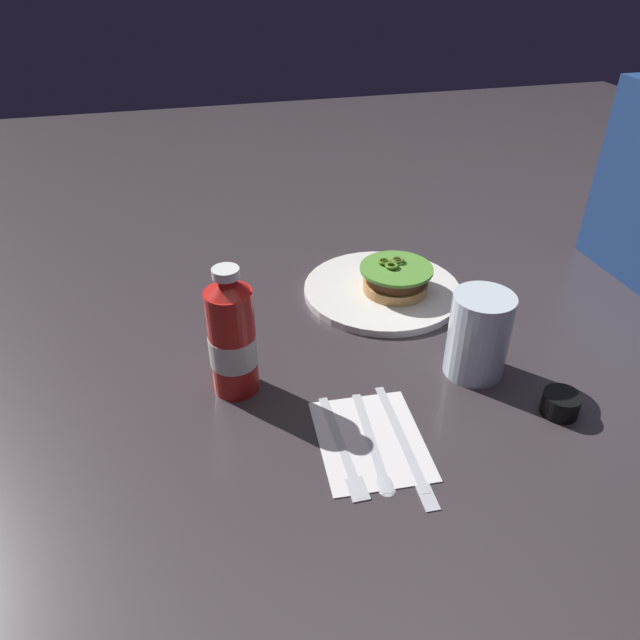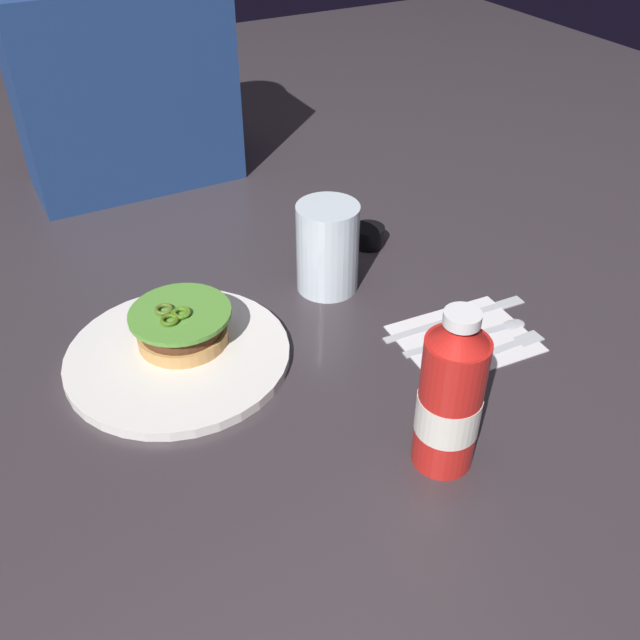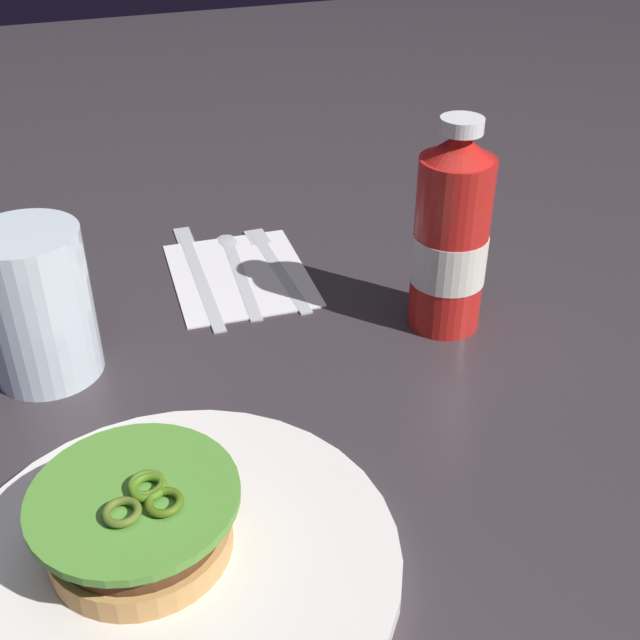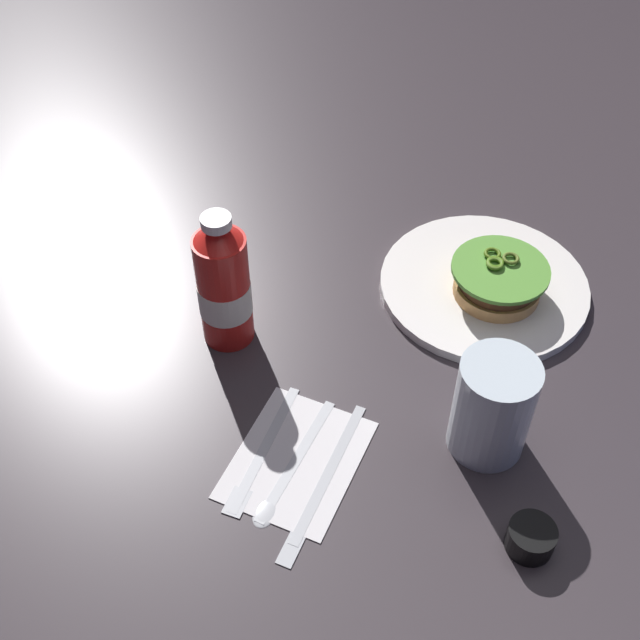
{
  "view_description": "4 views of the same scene",
  "coord_description": "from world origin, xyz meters",
  "px_view_note": "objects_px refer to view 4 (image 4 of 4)",
  "views": [
    {
      "loc": [
        0.79,
        -0.33,
        0.56
      ],
      "look_at": [
        0.07,
        -0.14,
        0.07
      ],
      "focal_mm": 33.73,
      "sensor_mm": 36.0,
      "label": 1
    },
    {
      "loc": [
        -0.24,
        -0.67,
        0.57
      ],
      "look_at": [
        0.07,
        -0.09,
        0.08
      ],
      "focal_mm": 39.21,
      "sensor_mm": 36.0,
      "label": 2
    },
    {
      "loc": [
        -0.43,
        0.05,
        0.41
      ],
      "look_at": [
        0.07,
        -0.14,
        0.06
      ],
      "focal_mm": 44.57,
      "sensor_mm": 36.0,
      "label": 3
    },
    {
      "loc": [
        0.75,
        0.09,
        0.79
      ],
      "look_at": [
        0.1,
        -0.15,
        0.06
      ],
      "focal_mm": 46.3,
      "sensor_mm": 36.0,
      "label": 4
    }
  ],
  "objects_px": {
    "water_glass": "(493,407)",
    "fork_utensil": "(258,458)",
    "butter_knife": "(320,489)",
    "spoon_utensil": "(285,477)",
    "ketchup_bottle": "(224,286)",
    "condiment_cup": "(531,538)",
    "napkin": "(297,459)",
    "burger_sandwich": "(498,280)",
    "dinner_plate": "(484,286)"
  },
  "relations": [
    {
      "from": "ketchup_bottle",
      "to": "water_glass",
      "type": "relative_size",
      "value": 1.5
    },
    {
      "from": "water_glass",
      "to": "butter_knife",
      "type": "height_order",
      "value": "water_glass"
    },
    {
      "from": "ketchup_bottle",
      "to": "fork_utensil",
      "type": "relative_size",
      "value": 1.05
    },
    {
      "from": "fork_utensil",
      "to": "napkin",
      "type": "bearing_deg",
      "value": 112.01
    },
    {
      "from": "napkin",
      "to": "butter_knife",
      "type": "xyz_separation_m",
      "value": [
        0.03,
        0.04,
        0.0
      ]
    },
    {
      "from": "ketchup_bottle",
      "to": "napkin",
      "type": "relative_size",
      "value": 1.15
    },
    {
      "from": "condiment_cup",
      "to": "butter_knife",
      "type": "relative_size",
      "value": 0.23
    },
    {
      "from": "napkin",
      "to": "butter_knife",
      "type": "bearing_deg",
      "value": 52.6
    },
    {
      "from": "water_glass",
      "to": "spoon_utensil",
      "type": "xyz_separation_m",
      "value": [
        0.13,
        -0.2,
        -0.06
      ]
    },
    {
      "from": "water_glass",
      "to": "napkin",
      "type": "height_order",
      "value": "water_glass"
    },
    {
      "from": "burger_sandwich",
      "to": "ketchup_bottle",
      "type": "bearing_deg",
      "value": -59.47
    },
    {
      "from": "spoon_utensil",
      "to": "butter_knife",
      "type": "height_order",
      "value": "same"
    },
    {
      "from": "burger_sandwich",
      "to": "spoon_utensil",
      "type": "height_order",
      "value": "burger_sandwich"
    },
    {
      "from": "condiment_cup",
      "to": "butter_knife",
      "type": "height_order",
      "value": "condiment_cup"
    },
    {
      "from": "burger_sandwich",
      "to": "butter_knife",
      "type": "distance_m",
      "value": 0.38
    },
    {
      "from": "burger_sandwich",
      "to": "spoon_utensil",
      "type": "bearing_deg",
      "value": -23.62
    },
    {
      "from": "dinner_plate",
      "to": "fork_utensil",
      "type": "relative_size",
      "value": 1.52
    },
    {
      "from": "butter_knife",
      "to": "napkin",
      "type": "bearing_deg",
      "value": -127.4
    },
    {
      "from": "burger_sandwich",
      "to": "napkin",
      "type": "bearing_deg",
      "value": -25.04
    },
    {
      "from": "burger_sandwich",
      "to": "fork_utensil",
      "type": "height_order",
      "value": "burger_sandwich"
    },
    {
      "from": "water_glass",
      "to": "fork_utensil",
      "type": "bearing_deg",
      "value": -63.54
    },
    {
      "from": "butter_knife",
      "to": "spoon_utensil",
      "type": "bearing_deg",
      "value": -91.47
    },
    {
      "from": "condiment_cup",
      "to": "fork_utensil",
      "type": "height_order",
      "value": "condiment_cup"
    },
    {
      "from": "napkin",
      "to": "condiment_cup",
      "type": "bearing_deg",
      "value": 87.13
    },
    {
      "from": "napkin",
      "to": "fork_utensil",
      "type": "bearing_deg",
      "value": -67.99
    },
    {
      "from": "dinner_plate",
      "to": "condiment_cup",
      "type": "height_order",
      "value": "condiment_cup"
    },
    {
      "from": "dinner_plate",
      "to": "water_glass",
      "type": "bearing_deg",
      "value": 13.1
    },
    {
      "from": "napkin",
      "to": "spoon_utensil",
      "type": "bearing_deg",
      "value": -5.25
    },
    {
      "from": "burger_sandwich",
      "to": "water_glass",
      "type": "height_order",
      "value": "water_glass"
    },
    {
      "from": "ketchup_bottle",
      "to": "napkin",
      "type": "xyz_separation_m",
      "value": [
        0.15,
        0.15,
        -0.09
      ]
    },
    {
      "from": "water_glass",
      "to": "condiment_cup",
      "type": "distance_m",
      "value": 0.14
    },
    {
      "from": "ketchup_bottle",
      "to": "water_glass",
      "type": "xyz_separation_m",
      "value": [
        0.05,
        0.35,
        -0.02
      ]
    },
    {
      "from": "ketchup_bottle",
      "to": "butter_knife",
      "type": "height_order",
      "value": "ketchup_bottle"
    },
    {
      "from": "ketchup_bottle",
      "to": "butter_knife",
      "type": "xyz_separation_m",
      "value": [
        0.18,
        0.19,
        -0.08
      ]
    },
    {
      "from": "water_glass",
      "to": "spoon_utensil",
      "type": "height_order",
      "value": "water_glass"
    },
    {
      "from": "water_glass",
      "to": "fork_utensil",
      "type": "distance_m",
      "value": 0.27
    },
    {
      "from": "water_glass",
      "to": "butter_knife",
      "type": "relative_size",
      "value": 0.59
    },
    {
      "from": "spoon_utensil",
      "to": "napkin",
      "type": "bearing_deg",
      "value": 174.75
    },
    {
      "from": "spoon_utensil",
      "to": "condiment_cup",
      "type": "bearing_deg",
      "value": 93.25
    },
    {
      "from": "water_glass",
      "to": "fork_utensil",
      "type": "xyz_separation_m",
      "value": [
        0.12,
        -0.23,
        -0.06
      ]
    },
    {
      "from": "water_glass",
      "to": "condiment_cup",
      "type": "bearing_deg",
      "value": 32.57
    },
    {
      "from": "napkin",
      "to": "butter_knife",
      "type": "relative_size",
      "value": 0.76
    },
    {
      "from": "dinner_plate",
      "to": "napkin",
      "type": "height_order",
      "value": "dinner_plate"
    },
    {
      "from": "ketchup_bottle",
      "to": "water_glass",
      "type": "bearing_deg",
      "value": 81.89
    },
    {
      "from": "dinner_plate",
      "to": "ketchup_bottle",
      "type": "height_order",
      "value": "ketchup_bottle"
    },
    {
      "from": "dinner_plate",
      "to": "spoon_utensil",
      "type": "xyz_separation_m",
      "value": [
        0.38,
        -0.14,
        -0.0
      ]
    },
    {
      "from": "ketchup_bottle",
      "to": "spoon_utensil",
      "type": "distance_m",
      "value": 0.25
    },
    {
      "from": "butter_knife",
      "to": "fork_utensil",
      "type": "bearing_deg",
      "value": -99.64
    },
    {
      "from": "dinner_plate",
      "to": "burger_sandwich",
      "type": "distance_m",
      "value": 0.04
    },
    {
      "from": "butter_knife",
      "to": "condiment_cup",
      "type": "bearing_deg",
      "value": 94.11
    }
  ]
}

